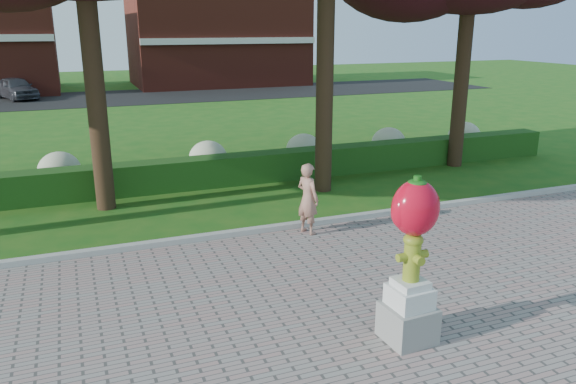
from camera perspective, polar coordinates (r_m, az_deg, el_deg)
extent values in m
plane|color=#1B5816|center=(9.04, -2.14, -11.33)|extent=(100.00, 100.00, 0.00)
cube|color=#ADADA5|center=(11.64, -7.04, -4.45)|extent=(40.00, 0.18, 0.15)
cube|color=#1D4614|center=(15.27, -10.86, 1.78)|extent=(24.00, 0.70, 0.80)
ellipsoid|color=#BAC193|center=(15.99, -22.19, 2.05)|extent=(1.10, 1.10, 0.99)
ellipsoid|color=#BAC193|center=(16.38, -8.11, 3.46)|extent=(1.10, 1.10, 0.99)
ellipsoid|color=#BAC193|center=(17.29, 1.62, 4.32)|extent=(1.10, 1.10, 0.99)
ellipsoid|color=#BAC193|center=(18.64, 10.18, 4.96)|extent=(1.10, 1.10, 0.99)
ellipsoid|color=#BAC193|center=(20.35, 17.46, 5.43)|extent=(1.10, 1.10, 0.99)
cube|color=black|center=(35.90, -17.25, 9.14)|extent=(50.00, 8.00, 0.02)
cube|color=maroon|center=(42.89, -7.27, 15.12)|extent=(12.00, 8.00, 6.40)
cylinder|color=black|center=(13.62, -19.10, 10.87)|extent=(0.44, 0.44, 6.16)
cylinder|color=black|center=(14.42, 3.81, 14.23)|extent=(0.44, 0.44, 7.28)
cylinder|color=black|center=(17.95, 17.30, 11.76)|extent=(0.44, 0.44, 5.88)
cube|color=gray|center=(8.11, 12.06, -12.85)|extent=(0.67, 0.67, 0.51)
cube|color=silver|center=(7.92, 12.24, -10.32)|extent=(0.54, 0.54, 0.29)
cube|color=silver|center=(7.83, 12.33, -9.04)|extent=(0.43, 0.43, 0.10)
cylinder|color=olive|center=(7.70, 12.48, -6.76)|extent=(0.23, 0.23, 0.58)
ellipsoid|color=olive|center=(7.59, 12.62, -4.77)|extent=(0.27, 0.27, 0.19)
cylinder|color=olive|center=(7.59, 11.47, -6.54)|extent=(0.12, 0.11, 0.11)
cylinder|color=olive|center=(7.76, 13.53, -6.14)|extent=(0.12, 0.11, 0.11)
cylinder|color=olive|center=(7.56, 13.15, -6.75)|extent=(0.12, 0.12, 0.12)
cylinder|color=olive|center=(7.56, 12.65, -4.19)|extent=(0.08, 0.08, 0.05)
ellipsoid|color=red|center=(7.44, 12.83, -1.59)|extent=(0.64, 0.58, 0.75)
ellipsoid|color=red|center=(7.35, 11.62, -1.92)|extent=(0.32, 0.32, 0.47)
ellipsoid|color=red|center=(7.55, 13.99, -1.57)|extent=(0.32, 0.32, 0.47)
cylinder|color=#1A6016|center=(7.34, 13.01, 1.15)|extent=(0.10, 0.10, 0.12)
ellipsoid|color=#1A6016|center=(7.34, 13.00, 0.92)|extent=(0.25, 0.25, 0.08)
imported|color=#AB7662|center=(11.59, 2.03, -0.67)|extent=(0.54, 0.64, 1.50)
imported|color=#46484F|center=(37.13, -25.89, 9.49)|extent=(2.90, 4.11, 1.30)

